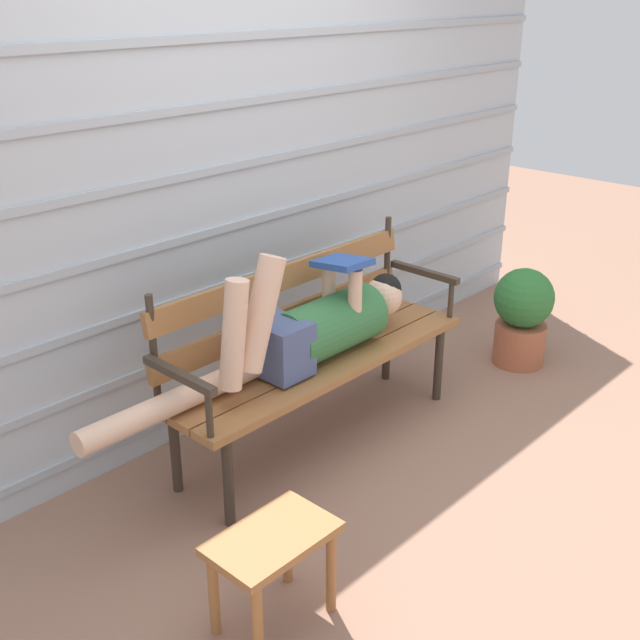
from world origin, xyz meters
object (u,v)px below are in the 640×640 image
object	(u,v)px
reclining_person	(308,329)
footstool	(273,553)
potted_plant	(522,314)
park_bench	(309,342)

from	to	relation	value
reclining_person	footstool	xyz separation A→B (m)	(-0.88, -0.68, -0.32)
footstool	potted_plant	size ratio (longest dim) A/B	0.76
park_bench	footstool	xyz separation A→B (m)	(-0.95, -0.75, -0.21)
footstool	potted_plant	world-z (taller)	potted_plant
footstool	potted_plant	distance (m)	2.38
park_bench	reclining_person	xyz separation A→B (m)	(-0.08, -0.07, 0.11)
park_bench	footstool	bearing A→B (deg)	-142.02
park_bench	potted_plant	distance (m)	1.44
park_bench	footstool	world-z (taller)	park_bench
park_bench	potted_plant	world-z (taller)	park_bench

